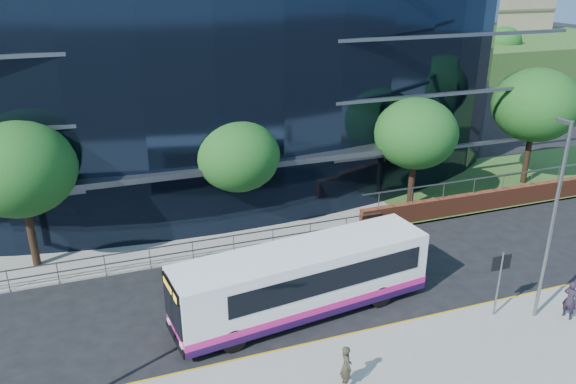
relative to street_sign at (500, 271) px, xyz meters
name	(u,v)px	position (x,y,z in m)	size (l,w,h in m)	color
ground	(374,318)	(-4.50, 1.59, -2.15)	(200.00, 200.00, 0.00)	black
kerb	(387,330)	(-4.50, 0.59, -2.07)	(80.00, 0.25, 0.16)	gray
yellow_line_outer	(384,329)	(-4.50, 0.79, -2.14)	(80.00, 0.08, 0.01)	gold
yellow_line_inner	(382,326)	(-4.50, 0.94, -2.14)	(80.00, 0.08, 0.01)	gold
far_forecourt	(180,227)	(-10.50, 12.59, -2.10)	(50.00, 8.00, 0.10)	gray
glass_office	(176,50)	(-8.50, 22.44, 5.85)	(44.00, 23.10, 16.00)	black
guard_railings	(149,253)	(-12.50, 8.59, -1.33)	(24.00, 0.05, 1.10)	slate
street_sign	(500,271)	(0.00, 0.00, 0.00)	(0.85, 0.09, 2.80)	slate
tree_far_a	(19,169)	(-17.50, 10.59, 2.71)	(4.95, 4.95, 6.98)	black
tree_far_b	(238,156)	(-7.50, 11.09, 2.06)	(4.29, 4.29, 6.05)	black
tree_far_c	(416,134)	(2.50, 10.59, 2.39)	(4.62, 4.62, 6.51)	black
tree_far_d	(536,105)	(11.50, 11.59, 3.04)	(5.28, 5.28, 7.44)	black
tree_dist_e	(400,47)	(19.50, 41.59, 2.39)	(4.62, 4.62, 6.51)	black
tree_dist_f	(504,41)	(35.50, 43.59, 2.06)	(4.29, 4.29, 6.05)	black
streetlight_east	(553,218)	(1.50, -0.59, 2.29)	(0.15, 0.77, 8.00)	slate
city_bus	(305,279)	(-7.00, 2.95, -0.63)	(10.82, 3.71, 2.87)	white
pedestrian	(570,300)	(2.62, -1.14, -1.18)	(0.59, 0.39, 1.63)	black
pedestrian_b	(346,366)	(-7.36, -1.74, -1.22)	(0.57, 0.37, 1.57)	#322D23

